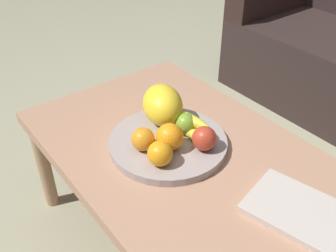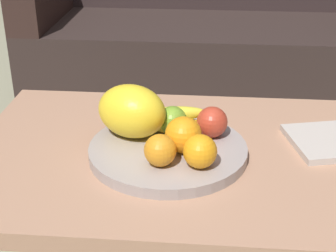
# 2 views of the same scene
# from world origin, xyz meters

# --- Properties ---
(ground_plane) EXTENTS (8.00, 8.00, 0.00)m
(ground_plane) POSITION_xyz_m (0.00, 0.00, 0.00)
(ground_plane) COLOR #9C9A7B
(coffee_table) EXTENTS (1.05, 0.66, 0.43)m
(coffee_table) POSITION_xyz_m (0.00, 0.00, 0.39)
(coffee_table) COLOR tan
(coffee_table) RESTS_ON ground_plane
(fruit_bowl) EXTENTS (0.36, 0.36, 0.03)m
(fruit_bowl) POSITION_xyz_m (-0.06, -0.02, 0.45)
(fruit_bowl) COLOR #A29692
(fruit_bowl) RESTS_ON coffee_table
(melon_large_front) EXTENTS (0.20, 0.18, 0.12)m
(melon_large_front) POSITION_xyz_m (-0.15, 0.02, 0.52)
(melon_large_front) COLOR yellow
(melon_large_front) RESTS_ON fruit_bowl
(orange_front) EXTENTS (0.07, 0.07, 0.07)m
(orange_front) POSITION_xyz_m (0.02, -0.11, 0.49)
(orange_front) COLOR orange
(orange_front) RESTS_ON fruit_bowl
(orange_left) EXTENTS (0.07, 0.07, 0.07)m
(orange_left) POSITION_xyz_m (-0.07, -0.11, 0.49)
(orange_left) COLOR orange
(orange_left) RESTS_ON fruit_bowl
(orange_right) EXTENTS (0.08, 0.08, 0.08)m
(orange_right) POSITION_xyz_m (-0.02, -0.05, 0.50)
(orange_right) COLOR orange
(orange_right) RESTS_ON fruit_bowl
(apple_front) EXTENTS (0.07, 0.07, 0.07)m
(apple_front) POSITION_xyz_m (0.04, 0.03, 0.49)
(apple_front) COLOR #BA3A25
(apple_front) RESTS_ON fruit_bowl
(apple_left) EXTENTS (0.07, 0.07, 0.07)m
(apple_left) POSITION_xyz_m (-0.05, 0.04, 0.49)
(apple_left) COLOR olive
(apple_left) RESTS_ON fruit_bowl
(banana_bunch) EXTENTS (0.18, 0.07, 0.06)m
(banana_bunch) POSITION_xyz_m (-0.04, 0.05, 0.48)
(banana_bunch) COLOR yellow
(banana_bunch) RESTS_ON fruit_bowl
(magazine) EXTENTS (0.29, 0.23, 0.02)m
(magazine) POSITION_xyz_m (0.35, 0.07, 0.44)
(magazine) COLOR beige
(magazine) RESTS_ON coffee_table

